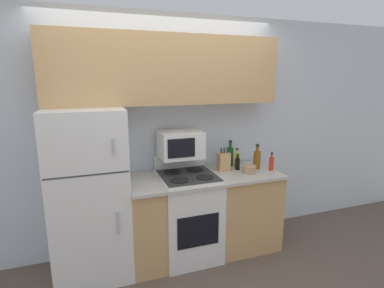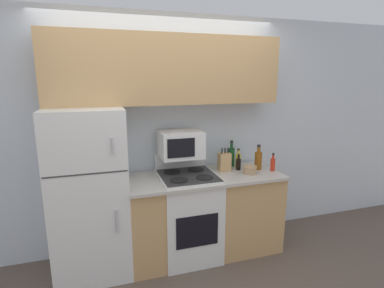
# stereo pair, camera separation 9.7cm
# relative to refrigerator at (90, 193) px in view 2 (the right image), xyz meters

# --- Properties ---
(ground_plane) EXTENTS (12.00, 12.00, 0.00)m
(ground_plane) POSITION_rel_refrigerator_xyz_m (0.81, -0.32, -0.81)
(ground_plane) COLOR brown
(wall_back) EXTENTS (8.00, 0.05, 2.55)m
(wall_back) POSITION_rel_refrigerator_xyz_m (0.81, 0.35, 0.46)
(wall_back) COLOR silver
(wall_back) RESTS_ON ground_plane
(lower_cabinets) EXTENTS (1.63, 0.67, 0.89)m
(lower_cabinets) POSITION_rel_refrigerator_xyz_m (1.16, -0.00, -0.37)
(lower_cabinets) COLOR tan
(lower_cabinets) RESTS_ON ground_plane
(refrigerator) EXTENTS (0.70, 0.66, 1.63)m
(refrigerator) POSITION_rel_refrigerator_xyz_m (0.00, 0.00, 0.00)
(refrigerator) COLOR white
(refrigerator) RESTS_ON ground_plane
(upper_cabinets) EXTENTS (2.32, 0.34, 0.68)m
(upper_cabinets) POSITION_rel_refrigerator_xyz_m (0.81, 0.16, 1.15)
(upper_cabinets) COLOR tan
(upper_cabinets) RESTS_ON refrigerator
(stove) EXTENTS (0.59, 0.65, 1.07)m
(stove) POSITION_rel_refrigerator_xyz_m (0.97, -0.02, -0.34)
(stove) COLOR white
(stove) RESTS_ON ground_plane
(microwave) EXTENTS (0.44, 0.36, 0.27)m
(microwave) POSITION_rel_refrigerator_xyz_m (0.93, 0.11, 0.40)
(microwave) COLOR white
(microwave) RESTS_ON stove
(knife_block) EXTENTS (0.13, 0.10, 0.26)m
(knife_block) POSITION_rel_refrigerator_xyz_m (1.42, 0.07, 0.17)
(knife_block) COLOR tan
(knife_block) RESTS_ON lower_cabinets
(bowl) EXTENTS (0.15, 0.15, 0.08)m
(bowl) POSITION_rel_refrigerator_xyz_m (1.64, -0.11, 0.12)
(bowl) COLOR tan
(bowl) RESTS_ON lower_cabinets
(bottle_soy_sauce) EXTENTS (0.05, 0.05, 0.18)m
(bottle_soy_sauce) POSITION_rel_refrigerator_xyz_m (1.58, 0.05, 0.14)
(bottle_soy_sauce) COLOR black
(bottle_soy_sauce) RESTS_ON lower_cabinets
(bottle_hot_sauce) EXTENTS (0.05, 0.05, 0.20)m
(bottle_hot_sauce) POSITION_rel_refrigerator_xyz_m (1.92, -0.10, 0.15)
(bottle_hot_sauce) COLOR red
(bottle_hot_sauce) RESTS_ON lower_cabinets
(bottle_whiskey) EXTENTS (0.08, 0.08, 0.28)m
(bottle_whiskey) POSITION_rel_refrigerator_xyz_m (1.80, 0.01, 0.18)
(bottle_whiskey) COLOR brown
(bottle_whiskey) RESTS_ON lower_cabinets
(bottle_wine_green) EXTENTS (0.08, 0.08, 0.30)m
(bottle_wine_green) POSITION_rel_refrigerator_xyz_m (1.57, 0.21, 0.19)
(bottle_wine_green) COLOR #194C23
(bottle_wine_green) RESTS_ON lower_cabinets
(bottle_cooking_spray) EXTENTS (0.06, 0.06, 0.22)m
(bottle_cooking_spray) POSITION_rel_refrigerator_xyz_m (1.62, 0.13, 0.16)
(bottle_cooking_spray) COLOR gold
(bottle_cooking_spray) RESTS_ON lower_cabinets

